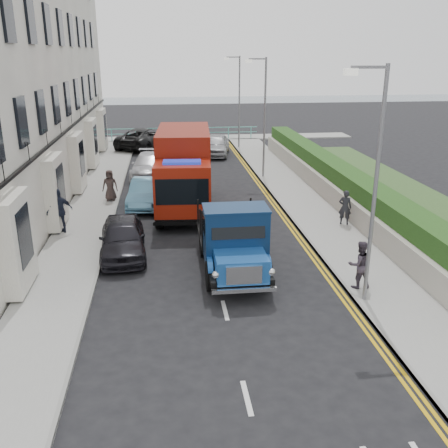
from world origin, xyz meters
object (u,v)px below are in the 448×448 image
pedestrian_east_near (345,207)px  lamp_far (238,97)px  lamp_near (373,175)px  red_lorry (184,168)px  bedford_lorry (235,246)px  parked_car_front (123,237)px  lamp_mid (263,111)px

pedestrian_east_near → lamp_far: bearing=-62.3°
lamp_near → red_lorry: (-4.89, 10.38, -2.00)m
bedford_lorry → pedestrian_east_near: bearing=40.1°
lamp_far → bedford_lorry: lamp_far is taller
red_lorry → parked_car_front: red_lorry is taller
lamp_mid → parked_car_front: bearing=-123.5°
lamp_near → bedford_lorry: size_ratio=1.32×
red_lorry → pedestrian_east_near: red_lorry is taller
lamp_far → red_lorry: bearing=-107.4°
pedestrian_east_near → red_lorry: bearing=-5.4°
bedford_lorry → parked_car_front: (-3.90, 2.45, -0.45)m
lamp_near → lamp_far: 26.00m
bedford_lorry → lamp_far: bearing=81.7°
bedford_lorry → parked_car_front: bearing=148.2°
lamp_far → parked_car_front: 22.79m
lamp_mid → lamp_far: bearing=90.0°
bedford_lorry → pedestrian_east_near: 7.15m
lamp_near → lamp_far: bearing=90.0°
pedestrian_east_near → lamp_near: bearing=96.3°
lamp_far → pedestrian_east_near: (1.92, -19.15, -3.12)m
lamp_far → bedford_lorry: bearing=-98.5°
lamp_far → red_lorry: lamp_far is taller
lamp_mid → pedestrian_east_near: bearing=-78.1°
lamp_near → lamp_mid: size_ratio=1.00×
lamp_near → bedford_lorry: bearing=147.5°
lamp_mid → pedestrian_east_near: lamp_mid is taller
lamp_mid → pedestrian_east_near: 9.86m
lamp_near → lamp_far: size_ratio=1.00×
pedestrian_east_near → lamp_mid: bearing=-56.2°
lamp_near → lamp_far: same height
lamp_far → parked_car_front: size_ratio=1.70×
bedford_lorry → pedestrian_east_near: (5.49, 4.57, -0.27)m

